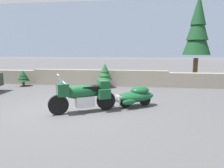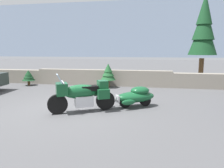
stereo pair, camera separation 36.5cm
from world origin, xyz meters
name	(u,v)px [view 2 (the right image)]	position (x,y,z in m)	size (l,w,h in m)	color
ground_plane	(71,108)	(0.00, 0.00, 0.00)	(80.00, 80.00, 0.00)	#4C4C4F
stone_guard_wall	(103,78)	(0.01, 5.22, 0.43)	(24.00, 0.61, 0.93)	gray
distant_ridgeline	(146,37)	(0.00, 95.23, 8.00)	(240.00, 80.00, 16.00)	#8C9EB7
touring_motorcycle	(82,94)	(0.52, -0.31, 0.62)	(2.09, 1.40, 1.33)	black
car_shaped_trailer	(136,96)	(2.27, 0.67, 0.41)	(2.10, 1.39, 0.76)	black
pine_tree_tall	(204,28)	(5.89, 6.98, 3.45)	(1.69, 1.69, 5.50)	brown
pine_sapling_near	(28,76)	(-4.37, 4.37, 0.57)	(0.75, 0.75, 0.92)	brown
pine_sapling_farther	(108,73)	(0.45, 4.50, 0.85)	(0.84, 0.84, 1.36)	brown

